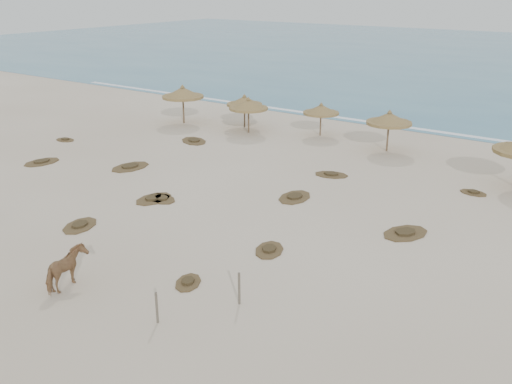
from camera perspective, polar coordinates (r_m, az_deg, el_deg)
ground at (r=26.48m, az=-10.60°, el=-4.07°), size 160.00×160.00×0.00m
foam_line at (r=47.34m, az=12.37°, el=6.69°), size 70.00×0.60×0.01m
palapa_0 at (r=46.42m, az=-7.34°, el=9.78°), size 4.33×4.33×3.12m
palapa_1 at (r=44.81m, az=-1.16°, el=9.04°), size 3.08×3.08×2.61m
palapa_2 at (r=42.98m, az=-0.76°, el=8.70°), size 3.07×3.07×2.74m
palapa_3 at (r=42.46m, az=6.53°, el=8.16°), size 2.98×2.98×2.49m
palapa_4 at (r=39.09m, az=13.17°, el=7.12°), size 3.04×3.04×2.85m
horse at (r=22.41m, az=-18.43°, el=-7.34°), size 1.26×1.97×1.54m
fence_post_near at (r=19.64m, az=-9.89°, el=-11.32°), size 0.11×0.11×1.15m
fence_post_far at (r=20.36m, az=-1.69°, el=-9.62°), size 0.12×0.12×1.24m
scrub_0 at (r=38.57m, az=-20.64°, el=2.83°), size 1.74×2.46×0.16m
scrub_1 at (r=36.00m, az=-12.47°, el=2.49°), size 1.91×2.72×0.16m
scrub_2 at (r=30.38m, az=-9.44°, el=-0.65°), size 2.06×1.56×0.16m
scrub_3 at (r=30.26m, az=3.90°, el=-0.50°), size 1.65×2.40×0.16m
scrub_4 at (r=24.38m, az=1.33°, el=-5.79°), size 1.74×2.11×0.16m
scrub_5 at (r=26.81m, az=14.71°, el=-3.98°), size 2.31×2.78×0.16m
scrub_6 at (r=41.24m, az=-6.24°, el=5.12°), size 2.91×2.56×0.16m
scrub_7 at (r=34.01m, az=7.54°, el=1.75°), size 2.27×1.79×0.16m
scrub_8 at (r=43.54m, az=-18.54°, el=4.99°), size 1.57×1.07×0.16m
scrub_9 at (r=30.45m, az=-10.22°, el=-0.65°), size 1.51×2.25×0.16m
scrub_10 at (r=32.99m, az=20.92°, el=-0.05°), size 1.56×1.11×0.16m
scrub_11 at (r=27.96m, az=-17.20°, el=-3.20°), size 1.97×2.39×0.16m
scrub_12 at (r=22.06m, az=-6.81°, el=-8.94°), size 1.48×1.72×0.16m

